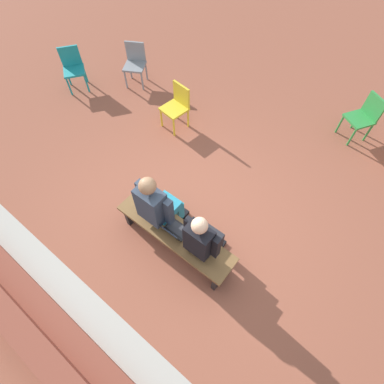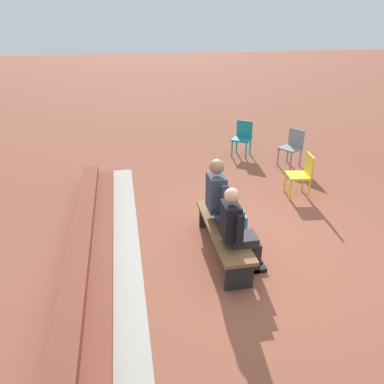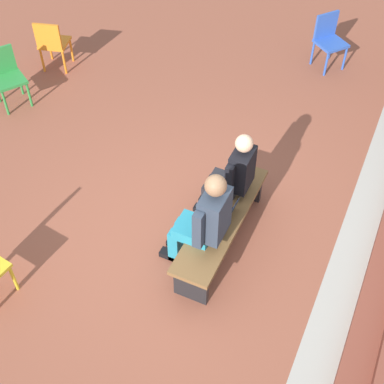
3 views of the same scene
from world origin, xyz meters
name	(u,v)px [view 1 (image 1 of 3)]	position (x,y,z in m)	size (l,w,h in m)	color
ground_plane	(185,224)	(0.00, 0.00, 0.00)	(60.00, 60.00, 0.00)	brown
concrete_strip	(105,326)	(-0.13, 1.77, 0.00)	(7.16, 0.40, 0.01)	#A8A399
brick_steps	(67,364)	(-0.13, 2.32, 0.12)	(6.36, 0.60, 0.30)	brown
bench	(175,235)	(-0.13, 0.36, 0.35)	(1.80, 0.44, 0.45)	brown
person_student	(204,239)	(-0.56, 0.30, 0.69)	(0.50, 0.63, 1.28)	#232328
person_adult	(158,204)	(0.20, 0.29, 0.73)	(0.56, 0.71, 1.37)	teal
laptop	(175,231)	(-0.14, 0.37, 0.50)	(0.32, 0.29, 0.21)	black
plastic_chair_near_bench_right	(135,61)	(3.07, -2.15, 0.48)	(0.57, 0.57, 0.84)	gray
plastic_chair_far_left	(364,115)	(-1.30, -3.48, 0.48)	(0.58, 0.58, 0.84)	#2D893D
plastic_chair_by_pillar	(177,104)	(1.50, -1.64, 0.48)	(0.47, 0.47, 0.84)	gold
plastic_chair_far_right	(73,66)	(3.97, -1.23, 0.48)	(0.59, 0.59, 0.84)	teal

